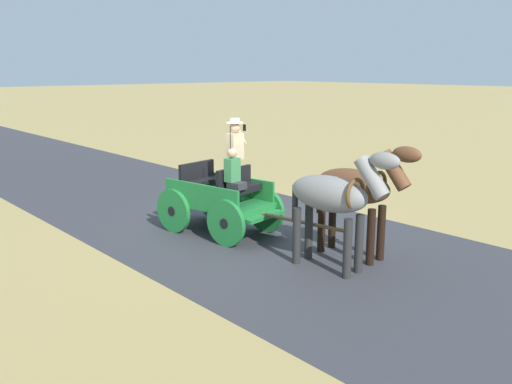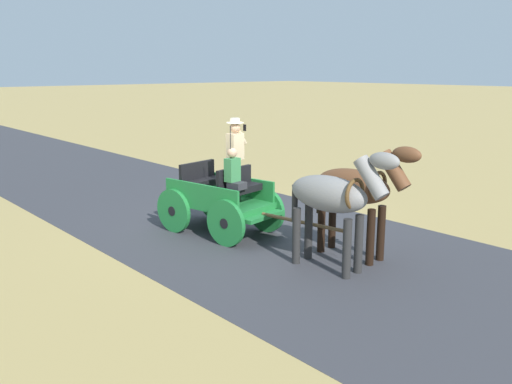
# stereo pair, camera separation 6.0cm
# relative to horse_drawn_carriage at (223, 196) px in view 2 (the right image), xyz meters

# --- Properties ---
(ground_plane) EXTENTS (200.00, 200.00, 0.00)m
(ground_plane) POSITION_rel_horse_drawn_carriage_xyz_m (-0.48, -0.12, -0.82)
(ground_plane) COLOR tan
(road_surface) EXTENTS (6.15, 160.00, 0.01)m
(road_surface) POSITION_rel_horse_drawn_carriage_xyz_m (-0.48, -0.12, -0.81)
(road_surface) COLOR #38383D
(road_surface) RESTS_ON ground
(horse_drawn_carriage) EXTENTS (1.79, 4.51, 2.50)m
(horse_drawn_carriage) POSITION_rel_horse_drawn_carriage_xyz_m (0.00, 0.00, 0.00)
(horse_drawn_carriage) COLOR #1E7233
(horse_drawn_carriage) RESTS_ON ground
(horse_near_side) EXTENTS (0.72, 2.14, 2.21)m
(horse_near_side) POSITION_rel_horse_drawn_carriage_xyz_m (-0.90, 2.92, 0.51)
(horse_near_side) COLOR brown
(horse_near_side) RESTS_ON ground
(horse_off_side) EXTENTS (0.72, 2.14, 2.21)m
(horse_off_side) POSITION_rel_horse_drawn_carriage_xyz_m (-0.07, 3.06, 0.51)
(horse_off_side) COLOR gray
(horse_off_side) RESTS_ON ground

